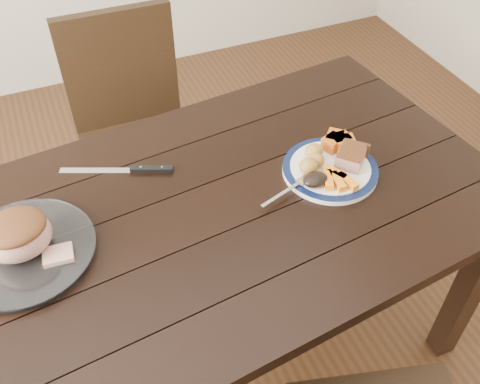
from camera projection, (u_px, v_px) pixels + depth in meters
name	position (u px, v px, depth m)	size (l,w,h in m)	color
ground	(217.00, 353.00, 1.93)	(4.00, 4.00, 0.00)	#472B16
dining_table	(210.00, 232.00, 1.47)	(1.69, 1.07, 0.75)	black
chair_far	(134.00, 124.00, 2.03)	(0.43, 0.44, 0.93)	black
dinner_plate	(330.00, 170.00, 1.50)	(0.27, 0.27, 0.02)	white
plate_rim	(330.00, 168.00, 1.49)	(0.27, 0.27, 0.02)	#0B1637
serving_platter	(25.00, 253.00, 1.29)	(0.33, 0.33, 0.02)	white
pork_slice	(351.00, 157.00, 1.49)	(0.09, 0.07, 0.04)	#AB7468
roasted_potatoes	(312.00, 159.00, 1.48)	(0.10, 0.10, 0.05)	gold
carrot_batons	(337.00, 179.00, 1.44)	(0.09, 0.11, 0.02)	orange
pumpkin_wedges	(338.00, 142.00, 1.54)	(0.10, 0.09, 0.04)	orange
dark_mushroom	(315.00, 180.00, 1.43)	(0.07, 0.05, 0.03)	black
fork	(290.00, 189.00, 1.43)	(0.17, 0.07, 0.00)	silver
roast_joint	(17.00, 236.00, 1.24)	(0.16, 0.14, 0.10)	tan
cut_slice	(58.00, 255.00, 1.26)	(0.07, 0.06, 0.02)	tan
carving_knife	(138.00, 169.00, 1.50)	(0.30, 0.14, 0.01)	silver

